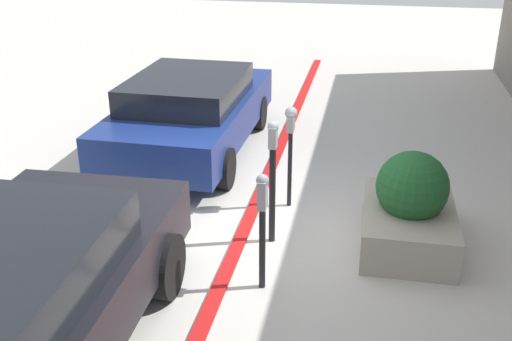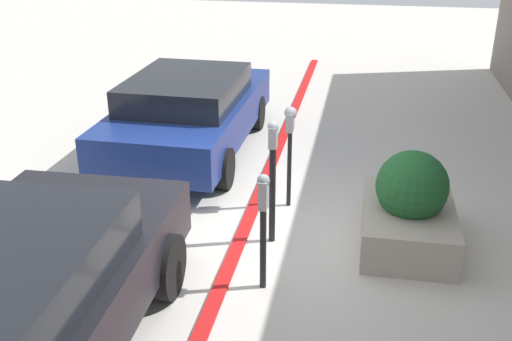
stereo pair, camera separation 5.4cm
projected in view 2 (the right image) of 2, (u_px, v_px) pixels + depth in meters
name	position (u px, v px, depth m)	size (l,w,h in m)	color
ground_plane	(248.00, 237.00, 7.51)	(40.00, 40.00, 0.00)	beige
curb_strip	(242.00, 235.00, 7.52)	(19.00, 0.16, 0.04)	red
parking_meter_nearest	(263.00, 214.00, 6.17)	(0.16, 0.13, 1.34)	black
parking_meter_second	(273.00, 169.00, 7.04)	(0.15, 0.13, 1.56)	black
parking_meter_middle	(290.00, 133.00, 7.88)	(0.19, 0.16, 1.43)	black
planter_box	(409.00, 209.00, 7.19)	(1.63, 1.09, 1.20)	#A39989
parked_car_front	(4.00, 304.00, 4.99)	(4.39, 2.10, 1.41)	black
parked_car_middle	(189.00, 111.00, 9.83)	(4.27, 1.97, 1.34)	navy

